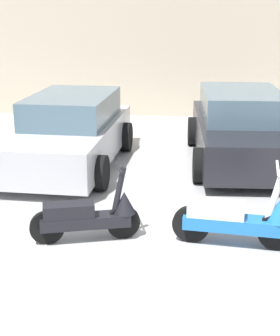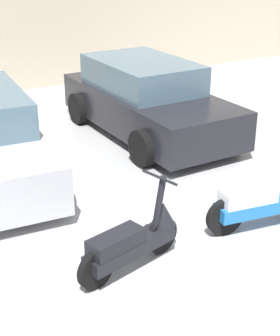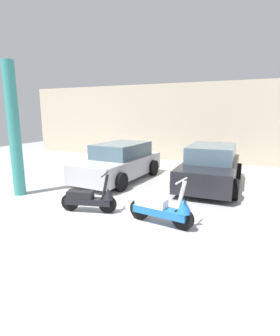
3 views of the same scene
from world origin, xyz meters
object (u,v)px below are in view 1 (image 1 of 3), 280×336
Objects in this scene: scooter_front_right at (240,218)px; car_rear_left at (71,133)px; scooter_front_left at (90,215)px; car_rear_center at (241,129)px.

car_rear_left is (-2.77, 3.18, 0.25)m from scooter_front_right.
scooter_front_right is 4.22m from car_rear_left.
car_rear_left reaches higher than scooter_front_left.
car_rear_center is at bearing 103.20° from car_rear_left.
car_rear_center is at bearing 91.78° from scooter_front_right.
car_rear_left is at bearing 138.97° from scooter_front_right.
scooter_front_right is (1.87, -0.02, 0.03)m from scooter_front_left.
scooter_front_left is 4.33m from car_rear_center.
car_rear_left is at bearing -82.08° from car_rear_center.
scooter_front_left is 0.35× the size of car_rear_left.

